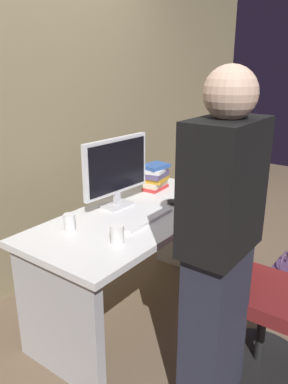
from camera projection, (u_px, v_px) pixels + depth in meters
The scene contains 13 objects.
ground_plane at pixel (138, 310), 2.68m from camera, with size 9.00×9.00×0.00m, color brown.
wall_back at pixel (34, 82), 2.71m from camera, with size 6.40×0.10×3.00m, color #8C7F5B.
desk at pixel (138, 244), 2.52m from camera, with size 1.52×0.70×0.73m.
office_chair at pixel (255, 295), 2.12m from camera, with size 0.52×0.52×0.94m.
person_at_desk at pixel (219, 251), 1.73m from camera, with size 0.40×0.24×1.64m.
monitor at pixel (116, 169), 2.47m from camera, with size 0.54×0.15×0.46m.
keyboard at pixel (144, 218), 2.34m from camera, with size 0.43×0.13×0.02m, color white.
mouse at pixel (173, 202), 2.58m from camera, with size 0.06×0.10×0.03m, color black.
cup_near_keyboard at pixel (117, 234), 2.03m from camera, with size 0.07×0.07×0.10m, color white.
cup_by_monitor at pixel (70, 222), 2.19m from camera, with size 0.07×0.07×0.10m, color silver.
book_stack at pixel (155, 177), 2.87m from camera, with size 0.22×0.19×0.19m.
cell_phone at pixel (197, 200), 2.65m from camera, with size 0.07×0.14×0.01m, color black.
handbag at pixel (281, 282), 2.77m from camera, with size 0.34×0.14×0.38m.
Camera 1 is at (-1.80, -1.39, 1.65)m, focal length 36.13 mm.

